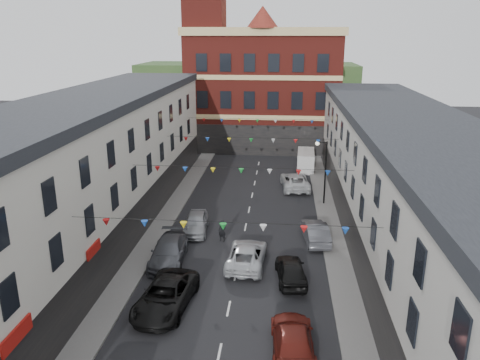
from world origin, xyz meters
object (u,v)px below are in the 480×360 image
(car_left_e, at_px, (196,223))
(car_right_d, at_px, (291,270))
(street_lamp, at_px, (323,164))
(moving_car, at_px, (247,255))
(car_right_c, at_px, (293,339))
(pedestrian, at_px, (222,231))
(car_left_c, at_px, (166,296))
(car_left_d, at_px, (169,251))
(car_right_e, at_px, (315,232))
(car_right_f, at_px, (295,181))
(white_van, at_px, (306,160))

(car_left_e, relative_size, car_right_d, 1.04)
(street_lamp, relative_size, car_right_d, 1.36)
(car_left_e, xyz_separation_m, moving_car, (4.48, -5.21, -0.03))
(car_right_c, relative_size, car_right_d, 1.16)
(pedestrian, bearing_deg, car_left_c, -82.91)
(car_right_d, distance_m, moving_car, 3.56)
(car_left_d, relative_size, car_right_d, 1.24)
(car_left_c, xyz_separation_m, car_right_d, (7.20, 3.82, -0.05))
(car_right_c, xyz_separation_m, car_right_d, (-0.00, 7.10, 0.01))
(car_left_e, relative_size, car_right_e, 0.97)
(car_right_f, relative_size, white_van, 1.17)
(car_left_d, distance_m, car_right_d, 8.60)
(car_right_e, bearing_deg, car_left_d, 16.42)
(car_right_f, distance_m, moving_car, 17.48)
(car_left_c, bearing_deg, pedestrian, 83.54)
(car_left_e, height_order, moving_car, car_left_e)
(car_right_c, bearing_deg, car_right_f, -94.23)
(car_left_c, xyz_separation_m, car_right_f, (7.82, 22.87, -0.00))
(car_left_d, height_order, car_right_c, car_left_d)
(white_van, bearing_deg, pedestrian, -106.34)
(street_lamp, height_order, pedestrian, street_lamp)
(street_lamp, relative_size, car_right_e, 1.27)
(street_lamp, distance_m, car_right_d, 15.07)
(pedestrian, bearing_deg, car_right_e, 25.02)
(street_lamp, bearing_deg, car_right_c, -97.80)
(car_right_c, height_order, moving_car, moving_car)
(car_left_c, relative_size, white_van, 1.18)
(car_right_e, bearing_deg, pedestrian, -1.03)
(car_left_d, bearing_deg, car_right_e, 19.94)
(car_right_c, distance_m, moving_car, 9.52)
(car_right_e, bearing_deg, moving_car, 34.71)
(car_left_d, distance_m, car_left_e, 5.37)
(car_left_d, xyz_separation_m, car_left_e, (0.93, 5.29, -0.01))
(moving_car, bearing_deg, street_lamp, -112.63)
(car_left_c, height_order, white_van, white_van)
(car_right_c, distance_m, white_van, 33.48)
(white_van, height_order, pedestrian, white_van)
(car_right_c, bearing_deg, street_lamp, -100.66)
(car_left_d, distance_m, white_van, 26.58)
(street_lamp, xyz_separation_m, car_left_d, (-11.35, -12.57, -3.11))
(street_lamp, height_order, car_right_f, street_lamp)
(car_right_f, bearing_deg, moving_car, 72.41)
(car_right_d, height_order, pedestrian, pedestrian)
(moving_car, relative_size, white_van, 1.10)
(street_lamp, bearing_deg, pedestrian, -132.33)
(car_right_c, distance_m, car_right_f, 26.15)
(moving_car, distance_m, white_van, 24.89)
(car_left_d, height_order, car_left_e, car_left_d)
(car_left_d, height_order, pedestrian, pedestrian)
(moving_car, distance_m, pedestrian, 4.20)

